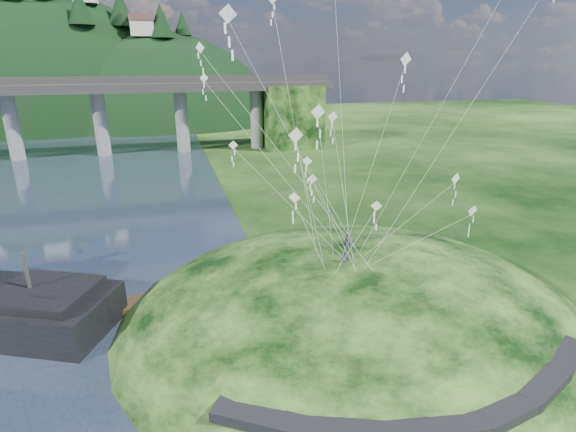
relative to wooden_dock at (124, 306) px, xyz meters
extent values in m
plane|color=black|center=(8.67, -7.31, -0.41)|extent=(320.00, 320.00, 0.00)
ellipsoid|color=black|center=(16.67, -5.31, -1.91)|extent=(36.00, 32.00, 13.00)
cube|color=black|center=(7.17, -15.31, 1.62)|extent=(4.32, 3.62, 0.71)
cube|color=black|center=(10.17, -16.96, 1.68)|extent=(4.10, 2.97, 0.61)
cube|color=black|center=(13.17, -17.96, 1.67)|extent=(3.85, 2.37, 0.62)
cube|color=black|center=(16.17, -18.41, 1.63)|extent=(3.62, 1.83, 0.66)
cube|color=black|center=(19.17, -18.21, 1.64)|extent=(3.82, 2.27, 0.68)
cube|color=black|center=(22.17, -17.26, 1.73)|extent=(4.11, 2.97, 0.71)
cube|color=black|center=(25.17, -15.71, 1.75)|extent=(4.26, 3.43, 0.66)
cylinder|color=gray|center=(-23.33, 62.69, 6.09)|extent=(2.60, 2.60, 13.00)
cylinder|color=gray|center=(-7.83, 62.69, 6.09)|extent=(2.60, 2.60, 13.00)
cylinder|color=gray|center=(7.67, 62.69, 6.09)|extent=(2.60, 2.60, 13.00)
cylinder|color=gray|center=(23.17, 62.69, 6.09)|extent=(2.60, 2.60, 13.00)
cube|color=black|center=(30.67, 62.69, 6.09)|extent=(12.00, 11.00, 13.00)
ellipsoid|color=black|center=(-31.33, 118.69, -6.41)|extent=(96.00, 68.00, 88.00)
ellipsoid|color=black|center=(3.67, 110.69, -10.41)|extent=(76.00, 56.00, 72.00)
cone|color=black|center=(-13.78, 99.78, 30.17)|extent=(6.47, 6.47, 8.51)
cone|color=black|center=(-4.55, 106.68, 30.82)|extent=(7.13, 7.13, 9.38)
cone|color=black|center=(5.55, 101.73, 27.46)|extent=(6.56, 6.56, 8.63)
cone|color=black|center=(11.44, 107.32, 27.27)|extent=(4.88, 4.88, 6.42)
cube|color=beige|center=(0.67, 102.69, 25.47)|extent=(6.00, 5.00, 4.00)
cube|color=brown|center=(0.67, 102.69, 28.17)|extent=(6.40, 5.40, 1.60)
cube|color=black|center=(-4.85, -1.46, 2.63)|extent=(7.91, 7.39, 0.63)
cylinder|color=#2D2B2B|center=(-5.80, -1.03, 4.00)|extent=(0.25, 0.25, 3.15)
cube|color=#342515|center=(0.00, 0.00, 0.01)|extent=(13.18, 5.10, 0.33)
cylinder|color=#342515|center=(-5.44, -1.33, -0.22)|extent=(0.28, 0.28, 0.93)
cylinder|color=#342515|center=(-2.72, -0.66, -0.22)|extent=(0.28, 0.28, 0.93)
cylinder|color=#342515|center=(0.00, 0.00, -0.22)|extent=(0.28, 0.28, 0.93)
cylinder|color=#342515|center=(2.72, 0.66, -0.22)|extent=(0.28, 0.28, 0.93)
cylinder|color=#342515|center=(5.44, 1.33, -0.22)|extent=(0.28, 0.28, 0.93)
imported|color=#272834|center=(15.46, -6.07, 5.43)|extent=(0.68, 0.49, 1.72)
imported|color=#272834|center=(16.77, -3.30, 5.47)|extent=(1.14, 1.08, 1.86)
cube|color=white|center=(7.31, -10.95, 19.78)|extent=(0.81, 0.29, 0.78)
cube|color=white|center=(7.31, -10.95, 19.21)|extent=(0.11, 0.05, 0.47)
cube|color=white|center=(7.31, -10.95, 18.63)|extent=(0.11, 0.05, 0.47)
cube|color=white|center=(7.31, -10.95, 18.06)|extent=(0.11, 0.05, 0.47)
cube|color=white|center=(11.74, -10.50, 15.38)|extent=(0.78, 0.26, 0.76)
cube|color=white|center=(11.74, -10.50, 14.83)|extent=(0.10, 0.05, 0.45)
cube|color=white|center=(11.74, -10.50, 14.28)|extent=(0.10, 0.05, 0.45)
cube|color=white|center=(11.74, -10.50, 13.73)|extent=(0.10, 0.05, 0.45)
cube|color=white|center=(11.26, -8.13, 13.86)|extent=(0.89, 0.27, 0.87)
cube|color=white|center=(11.26, -8.13, 13.23)|extent=(0.12, 0.06, 0.52)
cube|color=white|center=(11.26, -8.13, 12.60)|extent=(0.12, 0.06, 0.52)
cube|color=white|center=(11.26, -8.13, 11.97)|extent=(0.12, 0.06, 0.52)
cube|color=white|center=(12.06, -5.10, 9.22)|extent=(0.61, 0.55, 0.77)
cube|color=white|center=(12.06, -5.10, 8.67)|extent=(0.10, 0.07, 0.45)
cube|color=white|center=(12.06, -5.10, 8.11)|extent=(0.10, 0.07, 0.45)
cube|color=white|center=(12.06, -5.10, 7.56)|extent=(0.10, 0.07, 0.45)
cube|color=white|center=(13.81, -3.61, 10.01)|extent=(0.74, 0.26, 0.72)
cube|color=white|center=(13.81, -3.61, 9.48)|extent=(0.10, 0.05, 0.43)
cube|color=white|center=(13.81, -3.61, 8.96)|extent=(0.10, 0.05, 0.43)
cube|color=white|center=(13.81, -3.61, 8.44)|extent=(0.10, 0.05, 0.43)
cube|color=white|center=(7.45, 4.33, 16.49)|extent=(0.67, 0.33, 0.71)
cube|color=white|center=(7.45, 4.33, 15.99)|extent=(0.09, 0.07, 0.41)
cube|color=white|center=(7.45, 4.33, 15.48)|extent=(0.09, 0.07, 0.41)
cube|color=white|center=(7.45, 4.33, 14.98)|extent=(0.09, 0.07, 0.41)
cube|color=white|center=(7.29, 4.43, 18.71)|extent=(0.62, 0.56, 0.79)
cube|color=white|center=(7.29, 4.43, 18.15)|extent=(0.10, 0.07, 0.46)
cube|color=white|center=(7.29, 4.43, 17.59)|extent=(0.10, 0.07, 0.46)
cube|color=white|center=(7.29, 4.43, 17.03)|extent=(0.10, 0.07, 0.46)
cube|color=white|center=(16.04, -1.34, 13.93)|extent=(0.81, 0.24, 0.81)
cube|color=white|center=(16.04, -1.34, 13.34)|extent=(0.10, 0.07, 0.48)
cube|color=white|center=(16.04, -1.34, 12.75)|extent=(0.10, 0.07, 0.48)
cube|color=white|center=(16.04, -1.34, 12.17)|extent=(0.10, 0.07, 0.48)
cube|color=white|center=(15.36, 2.52, 9.89)|extent=(0.73, 0.45, 0.80)
cube|color=white|center=(15.36, 2.52, 9.31)|extent=(0.11, 0.05, 0.47)
cube|color=white|center=(15.36, 2.52, 8.73)|extent=(0.11, 0.05, 0.47)
cube|color=white|center=(15.36, 2.52, 8.15)|extent=(0.11, 0.05, 0.47)
cube|color=white|center=(24.71, -6.86, 7.76)|extent=(0.84, 0.26, 0.83)
cube|color=white|center=(24.71, -6.86, 7.16)|extent=(0.11, 0.07, 0.49)
cube|color=white|center=(24.71, -6.86, 6.56)|extent=(0.11, 0.07, 0.49)
cube|color=white|center=(24.71, -6.86, 5.96)|extent=(0.11, 0.07, 0.49)
cube|color=white|center=(8.78, -0.74, 12.11)|extent=(0.67, 0.21, 0.66)
cube|color=white|center=(8.78, -0.74, 11.63)|extent=(0.09, 0.04, 0.39)
cube|color=white|center=(8.78, -0.74, 11.16)|extent=(0.09, 0.04, 0.39)
cube|color=white|center=(8.78, -0.74, 10.68)|extent=(0.09, 0.04, 0.39)
cube|color=white|center=(12.77, 3.50, 21.59)|extent=(0.10, 0.03, 0.45)
cube|color=white|center=(12.77, 3.50, 21.05)|extent=(0.10, 0.03, 0.45)
cube|color=white|center=(12.77, 3.50, 20.50)|extent=(0.10, 0.03, 0.45)
cube|color=white|center=(23.73, -5.86, 9.92)|extent=(0.80, 0.24, 0.81)
cube|color=white|center=(23.73, -5.86, 9.34)|extent=(0.10, 0.06, 0.47)
cube|color=white|center=(23.73, -5.86, 8.76)|extent=(0.10, 0.06, 0.47)
cube|color=white|center=(23.73, -5.86, 8.18)|extent=(0.10, 0.06, 0.47)
cube|color=white|center=(16.78, -7.69, 9.06)|extent=(0.68, 0.28, 0.71)
cube|color=white|center=(16.78, -7.69, 8.55)|extent=(0.09, 0.03, 0.41)
cube|color=white|center=(16.78, -7.69, 8.05)|extent=(0.09, 0.03, 0.41)
cube|color=white|center=(16.78, -7.69, 7.54)|extent=(0.09, 0.03, 0.41)
cube|color=white|center=(17.02, -9.45, 17.89)|extent=(0.72, 0.18, 0.72)
cube|color=white|center=(17.02, -9.45, 17.38)|extent=(0.09, 0.05, 0.42)
cube|color=white|center=(17.02, -9.45, 16.87)|extent=(0.09, 0.05, 0.42)
cube|color=white|center=(17.02, -9.45, 16.35)|extent=(0.09, 0.05, 0.42)
camera|label=1|loc=(4.20, -32.42, 17.94)|focal=28.00mm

